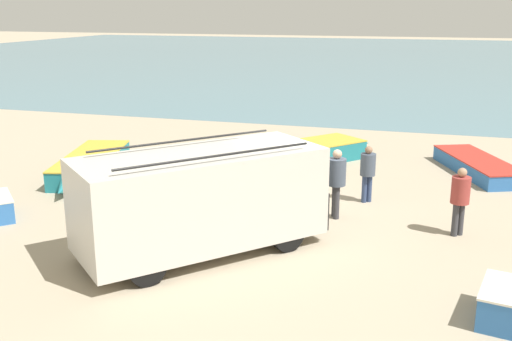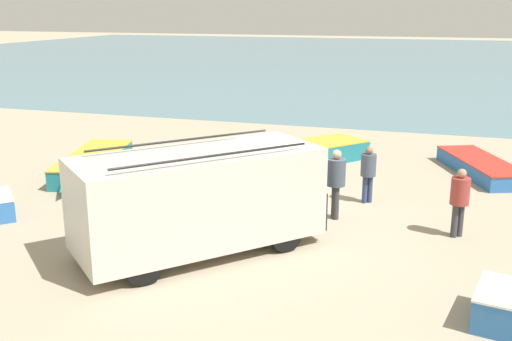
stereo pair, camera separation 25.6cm
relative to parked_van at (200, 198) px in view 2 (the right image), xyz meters
The scene contains 9 objects.
ground_plane 3.38m from the parked_van, 60.89° to the left, with size 200.00×200.00×0.00m, color tan.
sea_water 54.78m from the parked_van, 88.40° to the left, with size 120.00×80.00×0.01m, color slate.
parked_van is the anchor object (origin of this frame).
fishing_rowboat_0 10.73m from the parked_van, 55.16° to the left, with size 2.85×4.92×0.49m.
fishing_rowboat_3 8.72m from the parked_van, 85.62° to the left, with size 3.97×4.51×0.66m.
fishing_rowboat_4 7.61m from the parked_van, 140.53° to the left, with size 2.60×5.42×0.63m.
fisherman_0 3.91m from the parked_van, 51.63° to the left, with size 0.47×0.47×1.80m.
fisherman_1 5.51m from the parked_van, 56.43° to the left, with size 0.42×0.42×1.59m.
fisherman_2 6.03m from the parked_van, 26.22° to the left, with size 0.44×0.44×1.66m.
Camera 2 is at (3.40, -14.14, 5.24)m, focal length 42.00 mm.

